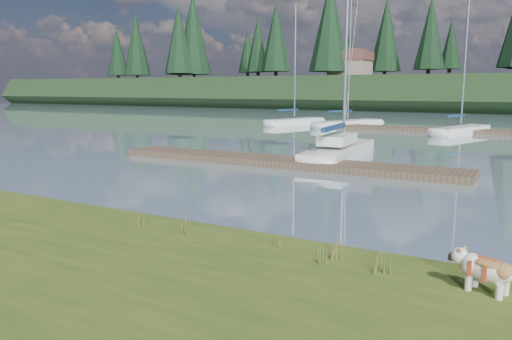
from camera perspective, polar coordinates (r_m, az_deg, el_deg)
The scene contains 22 objects.
ground at distance 40.93m, azimuth 21.40°, elevation 4.01°, with size 200.00×200.00×0.00m, color #8098AA.
bank at distance 7.94m, azimuth -22.15°, elevation -14.92°, with size 60.00×9.00×0.35m, color #42531A.
ridge at distance 83.59m, azimuth 25.88°, elevation 7.84°, with size 200.00×20.00×5.00m, color black.
bulldog at distance 8.24m, azimuth 24.78°, elevation -10.16°, with size 1.00×0.59×0.59m.
sailboat_main at distance 25.24m, azimuth 9.91°, elevation 2.54°, with size 2.62×9.08×12.86m.
dock_near at distance 21.96m, azimuth 2.72°, elevation 0.96°, with size 16.00×2.00×0.30m, color #4C3D2C.
dock_far at distance 40.69m, azimuth 24.20°, elevation 4.02°, with size 26.00×2.20×0.30m, color #4C3D2C.
sailboat_bg_0 at distance 46.73m, azimuth 4.95°, elevation 5.60°, with size 3.66×7.42×10.71m.
sailboat_bg_1 at distance 44.92m, azimuth 11.05°, elevation 5.31°, with size 4.70×8.40×12.48m.
sailboat_bg_2 at distance 40.20m, azimuth 22.75°, elevation 4.31°, with size 3.71×7.52×11.23m.
weed_0 at distance 10.46m, azimuth -8.17°, elevation -5.68°, with size 0.17×0.14×0.72m.
weed_1 at distance 9.58m, azimuth 2.42°, elevation -7.84°, with size 0.17×0.14×0.40m.
weed_2 at distance 9.01m, azimuth 9.26°, elevation -8.47°, with size 0.17×0.14×0.62m.
weed_3 at distance 11.24m, azimuth -12.92°, elevation -5.35°, with size 0.17×0.14×0.46m.
weed_4 at distance 8.79m, azimuth 7.60°, elevation -9.48°, with size 0.17×0.14×0.41m.
weed_5 at distance 8.46m, azimuth 14.38°, elevation -9.85°, with size 0.17×0.14×0.61m.
mud_lip at distance 11.03m, azimuth -3.78°, elevation -7.96°, with size 60.00×0.50×0.14m, color #33281C.
conifer_0 at distance 98.86m, azimuth -8.80°, elevation 14.63°, with size 5.72×5.72×14.15m.
conifer_1 at distance 93.73m, azimuth 0.24°, elevation 14.20°, with size 4.40×4.40×11.30m.
conifer_2 at distance 84.84m, azimuth 8.43°, elevation 16.15°, with size 6.60×6.60×16.05m.
conifer_3 at distance 84.30m, azimuth 19.29°, elevation 14.54°, with size 4.84×4.84×12.25m.
house_0 at distance 85.15m, azimuth 10.75°, elevation 11.85°, with size 6.30×5.30×4.65m.
Camera 1 is at (5.82, -10.38, 3.35)m, focal length 35.00 mm.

